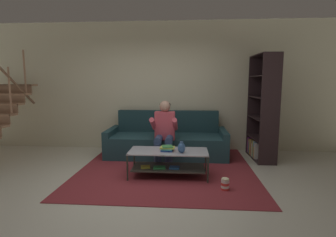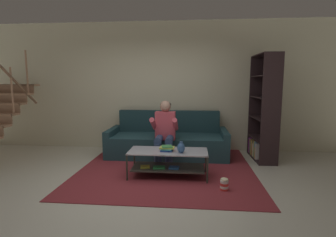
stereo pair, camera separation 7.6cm
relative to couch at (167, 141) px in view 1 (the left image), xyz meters
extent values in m
plane|color=beige|center=(-0.25, -1.84, -0.30)|extent=(16.80, 16.80, 0.00)
cube|color=beige|center=(-0.25, 0.62, 1.15)|extent=(8.40, 0.12, 2.90)
cube|color=#A87A5B|center=(-3.47, -0.10, 1.00)|extent=(1.05, 0.26, 0.04)
cube|color=#946B50|center=(-3.47, -0.21, 0.92)|extent=(1.05, 0.02, 0.19)
cube|color=#A87A5B|center=(-3.47, 0.16, 1.19)|extent=(1.05, 0.26, 0.04)
cube|color=#946B50|center=(-3.47, 0.04, 1.11)|extent=(1.05, 0.02, 0.19)
cylinder|color=#A87A5B|center=(-2.99, -0.61, 1.09)|extent=(0.04, 0.04, 0.90)
cylinder|color=#A87A5B|center=(-2.99, -0.10, 1.47)|extent=(0.04, 0.04, 0.90)
cylinder|color=brown|center=(-2.99, -0.74, 1.45)|extent=(0.05, 1.82, 1.36)
cube|color=#203E45|center=(0.00, -0.06, -0.07)|extent=(2.22, 0.97, 0.45)
cube|color=#1B353B|center=(0.00, 0.34, 0.39)|extent=(2.22, 0.18, 0.47)
cube|color=#203E45|center=(-1.17, -0.06, -0.01)|extent=(0.13, 0.97, 0.57)
cube|color=#203E45|center=(1.17, -0.06, -0.01)|extent=(0.13, 0.97, 0.57)
cylinder|color=navy|center=(-0.10, -0.85, -0.07)|extent=(0.14, 0.14, 0.45)
cylinder|color=navy|center=(0.10, -0.85, -0.07)|extent=(0.14, 0.14, 0.45)
cylinder|color=navy|center=(-0.10, -0.67, 0.20)|extent=(0.14, 0.42, 0.14)
cylinder|color=navy|center=(0.10, -0.67, 0.20)|extent=(0.14, 0.42, 0.14)
cube|color=#C04754|center=(0.00, -0.46, 0.42)|extent=(0.38, 0.22, 0.54)
cylinder|color=#C04754|center=(-0.20, -0.64, 0.48)|extent=(0.09, 0.49, 0.31)
cylinder|color=#C04754|center=(0.20, -0.64, 0.48)|extent=(0.09, 0.49, 0.31)
sphere|color=tan|center=(0.00, -0.46, 0.80)|extent=(0.21, 0.21, 0.21)
ellipsoid|color=black|center=(0.00, -0.44, 0.82)|extent=(0.21, 0.21, 0.13)
cube|color=#B6B5BE|center=(0.13, -1.26, 0.13)|extent=(1.29, 0.55, 0.02)
cube|color=#3D3A33|center=(0.13, -1.26, -0.15)|extent=(1.18, 0.51, 0.02)
cylinder|color=#2D342A|center=(-0.50, -1.53, -0.08)|extent=(0.03, 0.03, 0.44)
cylinder|color=#2D342A|center=(0.76, -1.53, -0.08)|extent=(0.03, 0.03, 0.44)
cylinder|color=#2D342A|center=(-0.50, -1.00, -0.08)|extent=(0.03, 0.03, 0.44)
cylinder|color=#2D342A|center=(0.76, -1.00, -0.08)|extent=(0.03, 0.03, 0.44)
cube|color=gold|center=(-0.25, -1.33, -0.12)|extent=(0.17, 0.14, 0.03)
cube|color=green|center=(-0.02, -1.34, -0.12)|extent=(0.21, 0.14, 0.03)
cube|color=#2B61A9|center=(0.23, -1.33, -0.12)|extent=(0.17, 0.14, 0.03)
cube|color=maroon|center=(0.06, -0.76, -0.30)|extent=(3.05, 3.21, 0.01)
cube|color=#8C4F64|center=(0.06, -0.76, -0.29)|extent=(1.68, 1.76, 0.00)
ellipsoid|color=#32568B|center=(0.34, -1.39, 0.22)|extent=(0.12, 0.12, 0.16)
cylinder|color=#32568B|center=(0.34, -1.39, 0.30)|extent=(0.05, 0.05, 0.04)
cube|color=blue|center=(0.10, -1.30, 0.15)|extent=(0.20, 0.14, 0.03)
cube|color=teal|center=(0.11, -1.29, 0.18)|extent=(0.19, 0.19, 0.02)
cube|color=#AFB845|center=(0.11, -1.30, 0.20)|extent=(0.24, 0.17, 0.02)
cube|color=#388743|center=(0.11, -1.30, 0.22)|extent=(0.20, 0.20, 0.02)
cube|color=black|center=(1.92, 0.38, 0.75)|extent=(0.36, 0.03, 2.09)
cube|color=black|center=(1.95, -0.54, 0.75)|extent=(0.36, 0.03, 2.09)
cube|color=black|center=(2.10, -0.08, 0.75)|extent=(0.05, 0.94, 2.09)
cube|color=black|center=(1.93, -0.08, -0.29)|extent=(0.38, 0.91, 0.02)
cube|color=black|center=(1.93, -0.08, 0.12)|extent=(0.38, 0.91, 0.02)
cube|color=black|center=(1.93, -0.08, 0.54)|extent=(0.38, 0.91, 0.02)
cube|color=black|center=(1.93, -0.08, 0.95)|extent=(0.38, 0.91, 0.02)
cube|color=black|center=(1.93, -0.08, 1.37)|extent=(0.38, 0.91, 0.02)
cube|color=black|center=(1.93, -0.08, 1.78)|extent=(0.38, 0.91, 0.02)
cube|color=purple|center=(1.88, 0.33, -0.12)|extent=(0.24, 0.06, 0.32)
cube|color=#A07950|center=(1.92, 0.28, -0.13)|extent=(0.31, 0.06, 0.31)
cube|color=#3554AC|center=(1.90, 0.23, -0.15)|extent=(0.27, 0.04, 0.25)
cube|color=#9B7B54|center=(1.92, 0.18, -0.13)|extent=(0.31, 0.05, 0.30)
cube|color=gold|center=(1.91, 0.13, -0.12)|extent=(0.28, 0.05, 0.32)
cube|color=#917B4F|center=(1.92, 0.09, -0.12)|extent=(0.31, 0.04, 0.32)
cube|color=#C83A30|center=(1.93, 0.05, -0.15)|extent=(0.32, 0.04, 0.26)
cube|color=silver|center=(1.92, 0.00, -0.15)|extent=(0.31, 0.06, 0.27)
cube|color=#B1B143|center=(1.91, -0.06, -0.11)|extent=(0.27, 0.05, 0.34)
cube|color=#7697B4|center=(1.93, -0.11, -0.11)|extent=(0.30, 0.06, 0.35)
cube|color=orange|center=(1.94, -0.16, -0.16)|extent=(0.32, 0.05, 0.24)
cube|color=silver|center=(1.92, -0.21, -0.12)|extent=(0.30, 0.05, 0.32)
cylinder|color=red|center=(0.99, -1.76, -0.28)|extent=(0.12, 0.12, 0.04)
cylinder|color=white|center=(0.99, -1.76, -0.24)|extent=(0.12, 0.12, 0.04)
cylinder|color=red|center=(0.99, -1.76, -0.20)|extent=(0.12, 0.12, 0.04)
cylinder|color=white|center=(0.99, -1.76, -0.16)|extent=(0.12, 0.12, 0.04)
ellipsoid|color=beige|center=(0.99, -1.76, -0.13)|extent=(0.11, 0.11, 0.04)
camera|label=1|loc=(0.43, -5.43, 1.26)|focal=28.00mm
camera|label=2|loc=(0.51, -5.42, 1.26)|focal=28.00mm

